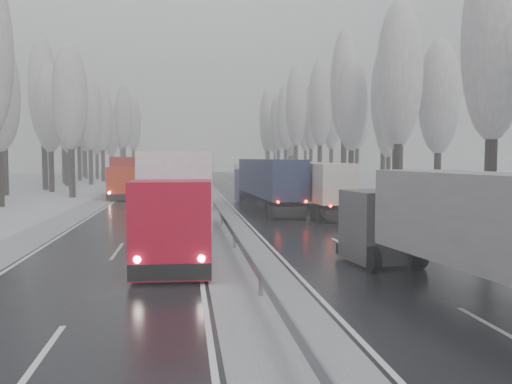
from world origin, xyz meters
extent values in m
plane|color=silver|center=(0.00, 0.00, 0.00)|extent=(260.00, 260.00, 0.00)
cube|color=black|center=(5.25, 30.00, 0.01)|extent=(7.50, 200.00, 0.03)
cube|color=black|center=(-5.25, 30.00, 0.01)|extent=(7.50, 200.00, 0.03)
cube|color=#9DA0A5|center=(0.00, 30.00, 0.02)|extent=(3.00, 200.00, 0.04)
cube|color=#9DA0A5|center=(10.20, 30.00, 0.02)|extent=(2.40, 200.00, 0.04)
cube|color=#9DA0A5|center=(-10.20, 30.00, 0.02)|extent=(2.40, 200.00, 0.04)
cube|color=slate|center=(0.00, 30.00, 0.60)|extent=(0.06, 200.00, 0.32)
cube|color=slate|center=(0.00, 28.00, 0.30)|extent=(0.12, 0.12, 0.60)
cube|color=slate|center=(0.00, 60.00, 0.30)|extent=(0.12, 0.12, 0.60)
cylinder|color=black|center=(15.04, 15.67, 2.80)|extent=(0.68, 0.68, 5.60)
ellipsoid|color=gray|center=(15.04, 15.67, 10.80)|extent=(3.60, 3.60, 11.45)
cylinder|color=black|center=(14.51, 27.03, 2.81)|extent=(0.68, 0.68, 5.62)
ellipsoid|color=gray|center=(14.51, 27.03, 10.84)|extent=(3.60, 3.60, 11.48)
cylinder|color=black|center=(20.02, 31.03, 2.47)|extent=(0.64, 0.64, 4.94)
ellipsoid|color=gray|center=(20.02, 31.03, 9.53)|extent=(3.60, 3.60, 10.09)
cylinder|color=black|center=(17.90, 35.17, 2.66)|extent=(0.66, 0.66, 5.32)
ellipsoid|color=gray|center=(17.90, 35.17, 10.27)|extent=(3.60, 3.60, 10.88)
cylinder|color=black|center=(20.12, 39.17, 3.16)|extent=(0.72, 0.72, 6.31)
ellipsoid|color=gray|center=(20.12, 39.17, 12.17)|extent=(3.60, 3.60, 12.90)
cylinder|color=black|center=(17.02, 45.60, 2.69)|extent=(0.67, 0.67, 5.38)
ellipsoid|color=gray|center=(17.02, 45.60, 10.37)|extent=(3.60, 3.60, 10.98)
cylinder|color=black|center=(23.31, 49.60, 2.30)|extent=(0.62, 0.62, 4.59)
ellipsoid|color=gray|center=(23.31, 49.60, 8.86)|extent=(3.60, 3.60, 9.39)
cylinder|color=black|center=(17.90, 51.02, 3.47)|extent=(0.76, 0.76, 6.95)
ellipsoid|color=gray|center=(17.90, 51.02, 13.40)|extent=(3.60, 3.60, 14.19)
cylinder|color=black|center=(24.81, 55.02, 3.30)|extent=(0.74, 0.74, 6.59)
ellipsoid|color=gray|center=(24.81, 55.02, 12.71)|extent=(3.60, 3.60, 13.46)
cylinder|color=black|center=(17.56, 61.27, 3.18)|extent=(0.72, 0.72, 6.37)
ellipsoid|color=gray|center=(17.56, 61.27, 12.28)|extent=(3.60, 3.60, 13.01)
cylinder|color=black|center=(24.72, 65.27, 2.99)|extent=(0.70, 0.70, 5.97)
ellipsoid|color=gray|center=(24.72, 65.27, 11.52)|extent=(3.60, 3.60, 12.20)
cylinder|color=black|center=(16.34, 71.95, 3.33)|extent=(0.74, 0.74, 6.65)
ellipsoid|color=gray|center=(16.34, 71.95, 12.83)|extent=(3.60, 3.60, 13.59)
cylinder|color=black|center=(23.71, 75.95, 3.07)|extent=(0.71, 0.71, 6.14)
ellipsoid|color=gray|center=(23.71, 75.95, 11.84)|extent=(3.60, 3.60, 12.54)
cylinder|color=black|center=(16.56, 81.70, 3.03)|extent=(0.71, 0.71, 6.05)
ellipsoid|color=gray|center=(16.56, 81.70, 11.68)|extent=(3.60, 3.60, 12.37)
cylinder|color=black|center=(22.48, 85.70, 3.15)|extent=(0.72, 0.72, 6.30)
ellipsoid|color=gray|center=(22.48, 85.70, 12.15)|extent=(3.60, 3.60, 12.87)
cylinder|color=black|center=(16.63, 89.21, 2.94)|extent=(0.70, 0.70, 5.88)
ellipsoid|color=gray|center=(16.63, 89.21, 11.33)|extent=(3.60, 3.60, 12.00)
cylinder|color=black|center=(19.77, 93.21, 2.43)|extent=(0.64, 0.64, 4.86)
ellipsoid|color=gray|center=(19.77, 93.21, 9.37)|extent=(3.60, 3.60, 9.92)
cylinder|color=black|center=(15.73, 96.32, 2.99)|extent=(0.70, 0.70, 5.98)
ellipsoid|color=gray|center=(15.73, 96.32, 11.53)|extent=(3.60, 3.60, 12.21)
cylinder|color=black|center=(24.94, 100.32, 3.09)|extent=(0.71, 0.71, 6.19)
ellipsoid|color=gray|center=(24.94, 100.32, 11.93)|extent=(3.60, 3.60, 12.64)
cylinder|color=black|center=(17.04, 106.16, 3.43)|extent=(0.75, 0.75, 6.86)
ellipsoid|color=gray|center=(17.04, 106.16, 13.22)|extent=(3.60, 3.60, 14.01)
cylinder|color=black|center=(24.02, 110.16, 2.77)|extent=(0.68, 0.68, 5.55)
ellipsoid|color=gray|center=(24.02, 110.16, 10.70)|extent=(3.60, 3.60, 11.33)
cylinder|color=black|center=(18.73, 116.73, 3.05)|extent=(0.71, 0.71, 6.09)
ellipsoid|color=gray|center=(18.73, 116.73, 11.75)|extent=(3.60, 3.60, 12.45)
cylinder|color=black|center=(21.55, 120.73, 2.74)|extent=(0.67, 0.67, 5.49)
ellipsoid|color=gray|center=(21.55, 120.73, 10.58)|extent=(3.60, 3.60, 11.21)
cylinder|color=black|center=(-17.75, 34.20, 2.52)|extent=(0.65, 0.65, 5.03)
cylinder|color=black|center=(-13.94, 43.73, 2.72)|extent=(0.67, 0.67, 5.44)
ellipsoid|color=gray|center=(-13.94, 43.73, 10.49)|extent=(3.60, 3.60, 11.11)
cylinder|color=black|center=(-21.85, 47.73, 2.86)|extent=(0.69, 0.69, 5.72)
ellipsoid|color=gray|center=(-21.85, 47.73, 11.04)|extent=(3.60, 3.60, 11.69)
cylinder|color=black|center=(-18.26, 52.71, 2.61)|extent=(0.66, 0.66, 5.23)
ellipsoid|color=gray|center=(-18.26, 52.71, 10.08)|extent=(3.60, 3.60, 10.68)
cylinder|color=black|center=(-20.05, 56.71, 3.30)|extent=(0.74, 0.74, 6.60)
ellipsoid|color=gray|center=(-20.05, 56.71, 12.74)|extent=(3.60, 3.60, 13.49)
cylinder|color=black|center=(-18.16, 62.35, 2.58)|extent=(0.65, 0.65, 5.16)
ellipsoid|color=gray|center=(-18.16, 62.35, 9.95)|extent=(3.60, 3.60, 10.54)
cylinder|color=black|center=(-19.54, 66.35, 2.90)|extent=(0.69, 0.69, 5.79)
ellipsoid|color=gray|center=(-19.54, 66.35, 11.18)|extent=(3.60, 3.60, 11.84)
cylinder|color=black|center=(-16.58, 69.11, 2.82)|extent=(0.68, 0.68, 5.64)
ellipsoid|color=gray|center=(-16.58, 69.11, 10.89)|extent=(3.60, 3.60, 11.53)
cylinder|color=black|center=(-21.42, 73.11, 3.28)|extent=(0.73, 0.73, 6.56)
ellipsoid|color=gray|center=(-21.42, 73.11, 12.65)|extent=(3.60, 3.60, 13.40)
cylinder|color=black|center=(-16.33, 79.19, 2.90)|extent=(0.69, 0.69, 5.79)
ellipsoid|color=gray|center=(-16.33, 79.19, 11.17)|extent=(3.60, 3.60, 11.84)
cylinder|color=black|center=(-21.09, 83.19, 3.32)|extent=(0.74, 0.74, 6.65)
ellipsoid|color=gray|center=(-21.09, 83.19, 12.82)|extent=(3.60, 3.60, 13.58)
cylinder|color=black|center=(-18.93, 88.54, 2.56)|extent=(0.65, 0.65, 5.12)
ellipsoid|color=gray|center=(-18.93, 88.54, 9.88)|extent=(3.60, 3.60, 10.46)
cylinder|color=black|center=(-21.82, 92.54, 2.92)|extent=(0.69, 0.69, 5.84)
ellipsoid|color=gray|center=(-21.82, 92.54, 11.26)|extent=(3.60, 3.60, 11.92)
cylinder|color=black|center=(-15.07, 99.33, 3.34)|extent=(0.74, 0.74, 6.67)
ellipsoid|color=gray|center=(-15.07, 99.33, 12.87)|extent=(3.60, 3.60, 13.63)
cylinder|color=black|center=(-24.20, 103.33, 3.15)|extent=(0.72, 0.72, 6.31)
ellipsoid|color=gray|center=(-24.20, 103.33, 12.16)|extent=(3.60, 3.60, 12.88)
cylinder|color=black|center=(-14.05, 108.72, 3.14)|extent=(0.72, 0.72, 6.29)
ellipsoid|color=gray|center=(-14.05, 108.72, 12.12)|extent=(3.60, 3.60, 12.84)
cylinder|color=black|center=(-19.66, 112.72, 2.43)|extent=(0.64, 0.64, 4.86)
ellipsoid|color=gray|center=(-19.66, 112.72, 9.36)|extent=(3.60, 3.60, 9.92)
cylinder|color=black|center=(-17.56, 115.31, 3.31)|extent=(0.74, 0.74, 6.63)
ellipsoid|color=gray|center=(-17.56, 115.31, 12.78)|extent=(3.60, 3.60, 13.54)
cylinder|color=black|center=(-20.33, 119.31, 2.89)|extent=(0.69, 0.69, 5.79)
ellipsoid|color=gray|center=(-20.33, 119.31, 11.16)|extent=(3.60, 3.60, 11.82)
cube|color=#4A494E|center=(5.36, 7.47, 1.51)|extent=(2.59, 2.67, 2.75)
cube|color=black|center=(5.21, 8.61, 2.16)|extent=(2.10, 0.37, 0.92)
cube|color=black|center=(5.20, 8.70, 0.41)|extent=(2.29, 0.44, 0.46)
cylinder|color=black|center=(4.50, 6.62, 0.48)|extent=(0.45, 0.99, 0.95)
cylinder|color=black|center=(6.41, 6.87, 0.48)|extent=(0.45, 0.99, 0.95)
sphere|color=white|center=(4.33, 8.61, 0.78)|extent=(0.20, 0.20, 0.20)
sphere|color=white|center=(6.06, 8.84, 0.78)|extent=(0.20, 0.20, 0.20)
cube|color=#1B1D44|center=(3.74, 35.10, 1.63)|extent=(2.61, 2.71, 2.96)
cube|color=black|center=(3.67, 36.33, 2.32)|extent=(2.27, 0.24, 0.99)
cube|color=black|center=(3.66, 36.43, 0.44)|extent=(2.47, 0.30, 0.49)
cube|color=black|center=(4.21, 27.43, 2.66)|extent=(3.29, 12.94, 2.76)
cube|color=black|center=(4.60, 20.99, 0.54)|extent=(2.27, 0.26, 0.44)
cube|color=black|center=(4.42, 23.89, 0.74)|extent=(2.49, 5.54, 0.44)
cube|color=black|center=(4.57, 21.53, 0.34)|extent=(2.27, 0.20, 0.59)
cylinder|color=black|center=(2.76, 34.25, 0.51)|extent=(0.41, 1.04, 1.02)
cylinder|color=black|center=(4.82, 34.38, 0.51)|extent=(0.41, 1.04, 1.02)
cylinder|color=black|center=(3.42, 23.43, 0.51)|extent=(0.41, 1.04, 1.02)
cylinder|color=black|center=(5.48, 23.56, 0.51)|extent=(0.41, 1.04, 1.02)
cylinder|color=black|center=(3.49, 22.16, 0.51)|extent=(0.41, 1.04, 1.02)
cylinder|color=black|center=(5.56, 22.28, 0.51)|extent=(0.41, 1.04, 1.02)
sphere|color=#FF0C05|center=(3.67, 20.86, 1.33)|extent=(0.20, 0.20, 0.20)
sphere|color=#FF0C05|center=(5.54, 20.98, 1.33)|extent=(0.20, 0.20, 0.20)
sphere|color=white|center=(2.73, 36.40, 0.84)|extent=(0.22, 0.22, 0.22)
sphere|color=white|center=(4.59, 36.52, 0.84)|extent=(0.22, 0.22, 0.22)
cube|color=beige|center=(6.60, 32.48, 1.53)|extent=(2.45, 2.54, 2.78)
cube|color=black|center=(6.54, 33.64, 2.18)|extent=(2.14, 0.21, 0.93)
cube|color=black|center=(6.53, 33.73, 0.42)|extent=(2.32, 0.27, 0.46)
cube|color=#AFAA9D|center=(7.00, 25.25, 2.51)|extent=(3.03, 12.18, 2.60)
cube|color=black|center=(7.33, 19.18, 0.51)|extent=(2.14, 0.23, 0.42)
cube|color=black|center=(7.18, 21.92, 0.70)|extent=(2.32, 5.21, 0.42)
cube|color=black|center=(7.31, 19.69, 0.32)|extent=(2.13, 0.17, 0.56)
cylinder|color=black|center=(5.67, 31.68, 0.48)|extent=(0.38, 0.98, 0.97)
cylinder|color=black|center=(7.62, 31.79, 0.48)|extent=(0.38, 0.98, 0.97)
cylinder|color=black|center=(6.23, 21.49, 0.48)|extent=(0.38, 0.98, 0.97)
cylinder|color=black|center=(8.18, 21.60, 0.48)|extent=(0.38, 0.98, 0.97)
cylinder|color=black|center=(6.30, 20.29, 0.48)|extent=(0.38, 0.98, 0.97)
cylinder|color=black|center=(8.24, 20.40, 0.48)|extent=(0.38, 0.98, 0.97)
sphere|color=#FF0C05|center=(6.46, 19.07, 1.25)|extent=(0.19, 0.19, 0.19)
sphere|color=#FF0C05|center=(8.22, 19.17, 1.25)|extent=(0.19, 0.19, 0.19)
sphere|color=white|center=(5.65, 33.71, 0.79)|extent=(0.20, 0.20, 0.20)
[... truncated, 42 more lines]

